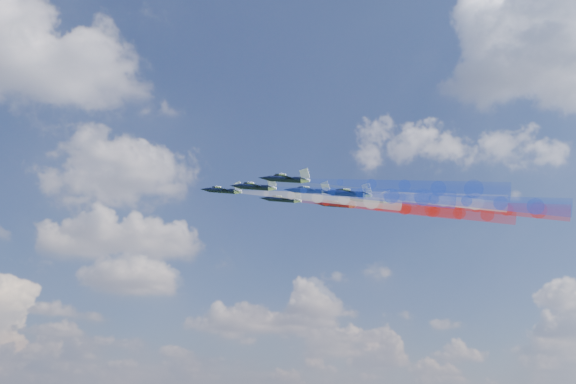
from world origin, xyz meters
name	(u,v)px	position (x,y,z in m)	size (l,w,h in m)	color
jet_lead	(223,191)	(-29.71, 18.26, 167.48)	(8.92, 11.15, 2.97)	black
trail_lead	(317,197)	(-12.79, 2.67, 163.48)	(3.72, 36.85, 3.72)	white
jet_inner_left	(255,187)	(-27.15, 3.42, 164.11)	(8.92, 11.15, 2.97)	black
trail_inner_left	(361,194)	(-10.23, -12.17, 160.10)	(3.72, 36.85, 3.72)	blue
jet_inner_right	(282,200)	(-15.26, 17.03, 166.73)	(8.92, 11.15, 2.97)	black
trail_inner_right	(378,206)	(1.66, 1.44, 162.72)	(3.72, 36.85, 3.72)	red
jet_outer_left	(286,179)	(-25.50, -9.74, 161.88)	(8.92, 11.15, 2.97)	black
trail_outer_left	(404,186)	(-8.59, -25.33, 157.87)	(3.72, 36.85, 3.72)	blue
jet_center_third	(309,191)	(-14.55, 3.44, 164.85)	(8.92, 11.15, 2.97)	black
trail_center_third	(414,198)	(2.36, -12.15, 160.85)	(3.72, 36.85, 3.72)	white
jet_outer_right	(337,205)	(-1.05, 16.20, 166.90)	(8.92, 11.15, 2.97)	black
trail_outer_right	(433,211)	(15.86, 0.61, 162.90)	(3.72, 36.85, 3.72)	red
jet_rear_left	(348,194)	(-11.97, -9.97, 160.57)	(8.92, 11.15, 2.97)	black
trail_rear_left	(467,201)	(4.94, -25.56, 156.57)	(3.72, 36.85, 3.72)	blue
jet_rear_right	(370,200)	(-0.34, 1.42, 163.98)	(8.92, 11.15, 2.97)	black
trail_rear_right	(477,207)	(16.58, -14.17, 159.97)	(3.72, 36.85, 3.72)	red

